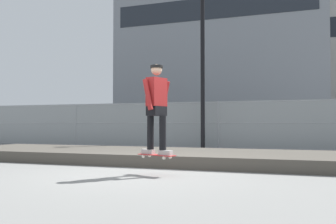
# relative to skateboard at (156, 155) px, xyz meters

# --- Properties ---
(ground_plane) EXTENTS (120.00, 120.00, 0.00)m
(ground_plane) POSITION_rel_skateboard_xyz_m (-0.34, 0.08, -0.38)
(ground_plane) COLOR slate
(gravel_berm) EXTENTS (12.85, 3.02, 0.28)m
(gravel_berm) POSITION_rel_skateboard_xyz_m (-0.34, 2.47, -0.24)
(gravel_berm) COLOR #4C473F
(gravel_berm) RESTS_ON ground_plane
(skateboard) EXTENTS (0.82, 0.47, 0.07)m
(skateboard) POSITION_rel_skateboard_xyz_m (0.00, 0.00, 0.00)
(skateboard) COLOR #B22D2D
(skater) EXTENTS (0.71, 0.62, 1.71)m
(skater) POSITION_rel_skateboard_xyz_m (0.00, -0.00, 0.98)
(skater) COLOR #B2ADA8
(skater) RESTS_ON skateboard
(chain_fence) EXTENTS (25.59, 0.06, 1.85)m
(chain_fence) POSITION_rel_skateboard_xyz_m (-0.34, 7.56, 0.56)
(chain_fence) COLOR gray
(chain_fence) RESTS_ON ground_plane
(street_lamp) EXTENTS (0.44, 0.44, 6.63)m
(street_lamp) POSITION_rel_skateboard_xyz_m (-0.78, 6.87, 3.76)
(street_lamp) COLOR black
(street_lamp) RESTS_ON ground_plane
(parked_car_near) EXTENTS (4.47, 2.08, 1.66)m
(parked_car_near) POSITION_rel_skateboard_xyz_m (-3.36, 10.35, 0.46)
(parked_car_near) COLOR #474C54
(parked_car_near) RESTS_ON ground_plane
(parked_car_mid) EXTENTS (4.40, 1.96, 1.66)m
(parked_car_mid) POSITION_rel_skateboard_xyz_m (2.82, 10.30, 0.46)
(parked_car_mid) COLOR maroon
(parked_car_mid) RESTS_ON ground_plane
(library_building) EXTENTS (24.42, 15.64, 22.51)m
(library_building) POSITION_rel_skateboard_xyz_m (-6.35, 41.45, 10.88)
(library_building) COLOR slate
(library_building) RESTS_ON ground_plane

